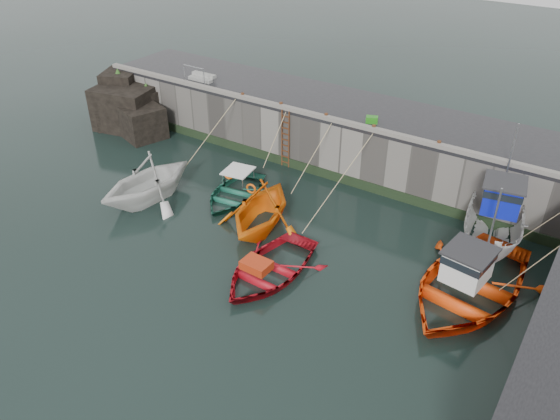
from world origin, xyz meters
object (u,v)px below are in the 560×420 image
Objects in this scene: fish_crate at (372,120)px; boat_near_blue at (234,197)px; bollard_c at (326,116)px; bollard_d at (374,128)px; bollard_a at (243,95)px; bollard_e at (439,144)px; boat_near_white at (149,199)px; bollard_b at (281,105)px; boat_near_blacktrim at (261,227)px; ladder at (285,139)px; boat_near_navy at (269,273)px; boat_far_orange at (468,285)px; boat_far_white at (495,225)px.

boat_near_blue is at bearing -153.30° from fish_crate.
bollard_d is (2.60, 0.00, 0.00)m from bollard_c.
bollard_c is (5.20, 0.00, 0.00)m from bollard_a.
fish_crate reaches higher than bollard_e.
boat_near_white is 18.38× the size of bollard_b.
boat_near_white is at bearing -130.13° from bollard_c.
bollard_c is (-0.13, 5.89, 3.30)m from boat_near_blacktrim.
bollard_e is at bearing 36.91° from boat_near_white.
ladder is at bearing -33.86° from bollard_b.
boat_near_white is at bearing -95.37° from bollard_a.
boat_near_blue is at bearing -58.94° from bollard_a.
bollard_d reaches higher than boat_near_white.
ladder is 11.43× the size of bollard_e.
boat_near_white is 9.66m from bollard_c.
bollard_a is 7.80m from bollard_d.
boat_near_blue is at bearing -151.88° from bollard_e.
boat_near_navy is at bearing -74.59° from bollard_c.
ladder is 12.58m from boat_far_orange.
boat_near_blacktrim is at bearing -164.75° from boat_far_white.
fish_crate is 2.05× the size of bollard_a.
boat_far_orange is (0.15, -3.76, -0.57)m from boat_far_white.
ladder is 0.42× the size of boat_far_orange.
boat_far_orange is 15.70m from bollard_a.
boat_near_white is at bearing -118.94° from ladder.
bollard_d is at bearing 54.41° from boat_near_blacktrim.
bollard_e is at bearing 0.00° from bollard_b.
boat_near_white is 18.38× the size of bollard_c.
boat_far_orange is 27.52× the size of bollard_a.
bollard_d is at bearing 0.00° from bollard_b.
bollard_a is (-7.32, -0.80, -0.02)m from fish_crate.
bollard_a is 1.00× the size of bollard_c.
fish_crate is at bearing 39.35° from boat_near_blue.
bollard_c is (2.70, 0.00, 0.00)m from bollard_b.
bollard_e is at bearing 2.40° from ladder.
boat_far_white reaches higher than bollard_a.
boat_near_blacktrim is at bearing -67.26° from ladder.
ladder is 1.81m from bollard_b.
bollard_e reaches higher than boat_near_navy.
bollard_a is at bearing 167.47° from boat_far_orange.
boat_far_orange reaches higher than ladder.
ladder is at bearing 76.33° from boat_near_blue.
boat_near_blacktrim reaches higher than boat_near_navy.
bollard_e reaches higher than ladder.
bollard_d is (4.80, 0.34, 1.71)m from ladder.
bollard_b is (-11.85, 1.56, 2.25)m from boat_far_white.
boat_far_white is at bearing -6.18° from ladder.
fish_crate is 2.05× the size of bollard_c.
boat_far_orange is 11.08m from bollard_c.
boat_far_orange is at bearing -98.10° from boat_far_white.
bollard_d is (-6.70, 5.32, 2.83)m from boat_far_orange.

